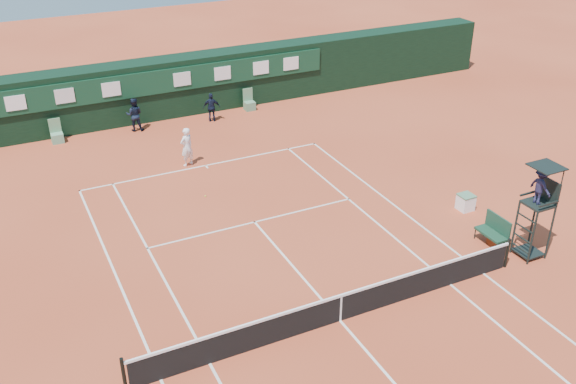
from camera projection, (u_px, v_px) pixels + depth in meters
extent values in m
plane|color=#C04D2D|center=(340.00, 321.00, 19.10)|extent=(90.00, 90.00, 0.00)
cube|color=silver|center=(206.00, 166.00, 28.52)|extent=(11.05, 0.08, 0.01)
cube|color=silver|center=(483.00, 274.00, 21.23)|extent=(0.08, 23.85, 0.01)
cube|color=silver|center=(161.00, 379.00, 16.97)|extent=(0.08, 23.85, 0.01)
cube|color=silver|center=(450.00, 284.00, 20.69)|extent=(0.08, 23.85, 0.01)
cube|color=silver|center=(210.00, 363.00, 17.50)|extent=(0.08, 23.85, 0.01)
cube|color=silver|center=(255.00, 222.00, 24.17)|extent=(8.31, 0.08, 0.01)
cube|color=white|center=(340.00, 321.00, 19.10)|extent=(0.08, 12.88, 0.01)
cube|color=silver|center=(207.00, 167.00, 28.40)|extent=(0.08, 0.30, 0.01)
cube|color=black|center=(341.00, 309.00, 18.89)|extent=(12.60, 0.04, 0.90)
cube|color=white|center=(341.00, 296.00, 18.66)|extent=(12.80, 0.06, 0.08)
cube|color=silver|center=(341.00, 308.00, 18.88)|extent=(0.06, 0.05, 0.92)
cylinder|color=black|center=(507.00, 253.00, 21.32)|extent=(0.10, 0.10, 1.10)
cylinder|color=black|center=(124.00, 375.00, 16.36)|extent=(0.10, 0.10, 1.10)
cube|color=black|center=(159.00, 88.00, 33.26)|extent=(40.00, 1.50, 3.00)
cube|color=#0F3822|center=(163.00, 81.00, 32.34)|extent=(18.00, 0.10, 1.20)
cube|color=white|center=(15.00, 103.00, 29.57)|extent=(0.90, 0.04, 0.70)
cube|color=silver|center=(65.00, 96.00, 30.42)|extent=(0.90, 0.04, 0.70)
cube|color=silver|center=(111.00, 89.00, 31.27)|extent=(0.90, 0.04, 0.70)
cube|color=silver|center=(182.00, 79.00, 32.67)|extent=(0.90, 0.04, 0.70)
cube|color=white|center=(223.00, 73.00, 33.52)|extent=(0.90, 0.04, 0.70)
cube|color=white|center=(261.00, 68.00, 34.38)|extent=(0.90, 0.04, 0.70)
cube|color=white|center=(291.00, 64.00, 35.08)|extent=(0.90, 0.04, 0.70)
cube|color=#649975|center=(57.00, 138.00, 30.70)|extent=(0.55, 0.50, 0.46)
cube|color=#5A8A60|center=(55.00, 125.00, 30.60)|extent=(0.55, 0.06, 0.70)
cube|color=#598864|center=(250.00, 106.00, 34.57)|extent=(0.55, 0.50, 0.46)
cube|color=#56845D|center=(248.00, 95.00, 34.48)|extent=(0.55, 0.06, 0.70)
cylinder|color=black|center=(532.00, 239.00, 21.25)|extent=(0.07, 0.07, 2.00)
cylinder|color=black|center=(515.00, 228.00, 21.89)|extent=(0.07, 0.07, 2.00)
cylinder|color=black|center=(550.00, 233.00, 21.56)|extent=(0.07, 0.07, 2.00)
cylinder|color=black|center=(532.00, 223.00, 22.20)|extent=(0.07, 0.07, 2.00)
cube|color=black|center=(538.00, 204.00, 21.24)|extent=(0.85, 0.85, 0.08)
cube|color=black|center=(549.00, 190.00, 21.20)|extent=(0.06, 0.85, 0.80)
cube|color=black|center=(549.00, 204.00, 20.81)|extent=(0.85, 0.05, 0.06)
cube|color=black|center=(530.00, 193.00, 21.47)|extent=(0.85, 0.05, 0.06)
cylinder|color=black|center=(561.00, 183.00, 20.67)|extent=(0.04, 0.04, 1.00)
cylinder|color=black|center=(543.00, 173.00, 21.31)|extent=(0.04, 0.04, 1.00)
cube|color=black|center=(547.00, 167.00, 20.62)|extent=(0.95, 0.95, 0.04)
cube|color=black|center=(528.00, 252.00, 22.12)|extent=(0.80, 0.80, 0.05)
cube|color=black|center=(520.00, 248.00, 21.85)|extent=(0.04, 0.80, 0.04)
cube|color=black|center=(522.00, 238.00, 21.66)|extent=(0.04, 0.80, 0.04)
cube|color=black|center=(524.00, 228.00, 21.48)|extent=(0.04, 0.80, 0.04)
cube|color=black|center=(527.00, 218.00, 21.29)|extent=(0.04, 0.80, 0.04)
imported|color=#1B1B36|center=(541.00, 186.00, 20.90)|extent=(0.47, 0.82, 1.28)
cube|color=#173A28|center=(491.00, 234.00, 22.60)|extent=(0.55, 1.20, 0.08)
cube|color=#193E2C|center=(498.00, 224.00, 22.53)|extent=(0.06, 1.20, 0.60)
cylinder|color=black|center=(496.00, 249.00, 22.19)|extent=(0.04, 0.04, 0.41)
cylinder|color=black|center=(506.00, 246.00, 22.36)|extent=(0.04, 0.04, 0.41)
cylinder|color=black|center=(475.00, 234.00, 23.06)|extent=(0.04, 0.04, 0.41)
cylinder|color=black|center=(485.00, 231.00, 23.23)|extent=(0.04, 0.04, 0.41)
cube|color=black|center=(497.00, 245.00, 22.51)|extent=(0.50, 0.87, 0.31)
cube|color=white|center=(466.00, 203.00, 24.90)|extent=(0.55, 0.55, 0.60)
cube|color=#537F5C|center=(467.00, 195.00, 24.75)|extent=(0.57, 0.57, 0.05)
sphere|color=#C3E535|center=(205.00, 196.00, 25.93)|extent=(0.07, 0.07, 0.07)
imported|color=white|center=(187.00, 147.00, 28.16)|extent=(0.76, 0.64, 1.77)
imported|color=black|center=(134.00, 115.00, 31.73)|extent=(0.98, 0.87, 1.69)
imported|color=black|center=(212.00, 107.00, 32.89)|extent=(0.95, 0.64, 1.50)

